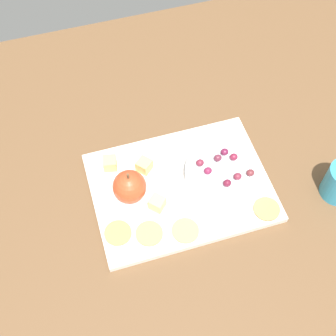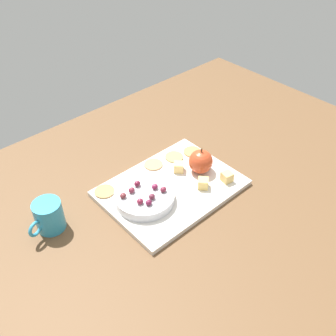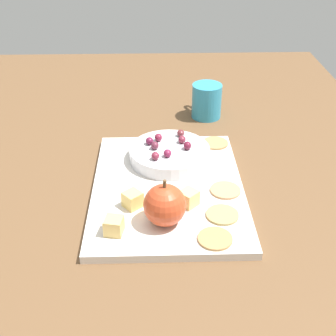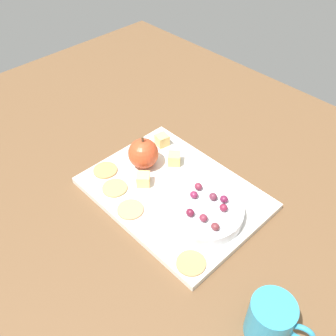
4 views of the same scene
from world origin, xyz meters
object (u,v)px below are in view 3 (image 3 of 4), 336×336
object	(u,v)px
apple_whole	(165,205)
cheese_cube_1	(189,198)
platter	(168,188)
grape_0	(182,139)
grape_3	(147,141)
serving_dish	(170,154)
cracker_3	(222,215)
grape_5	(181,133)
cheese_cube_2	(133,200)
grape_2	(155,156)
cracker_0	(215,143)
grape_7	(155,145)
grape_1	(158,137)
cheese_cube_0	(114,226)
cracker_1	(225,190)
grape_6	(187,146)
cup	(206,101)
grape_4	(167,153)
cracker_2	(215,239)

from	to	relation	value
apple_whole	cheese_cube_1	xyz separation A→B (cm)	(4.41, -3.99, -1.98)
platter	grape_0	bearing A→B (deg)	-15.75
cheese_cube_1	grape_3	world-z (taller)	grape_3
serving_dish	cracker_3	size ratio (longest dim) A/B	2.93
platter	grape_5	world-z (taller)	grape_5
platter	serving_dish	size ratio (longest dim) A/B	2.32
cheese_cube_2	grape_5	size ratio (longest dim) A/B	1.64
cheese_cube_2	grape_2	size ratio (longest dim) A/B	1.64
cracker_0	grape_7	distance (cm)	13.87
cracker_3	grape_1	bearing A→B (deg)	25.74
cheese_cube_0	grape_2	bearing A→B (deg)	-20.20
cheese_cube_2	cracker_1	distance (cm)	16.17
grape_3	grape_6	world-z (taller)	grape_6
grape_0	cracker_1	bearing A→B (deg)	-152.12
grape_0	grape_2	size ratio (longest dim) A/B	1.00
cracker_0	grape_6	distance (cm)	9.24
grape_0	grape_1	distance (cm)	4.60
platter	cheese_cube_2	world-z (taller)	cheese_cube_2
cracker_0	cup	xyz separation A→B (cm)	(15.72, 0.31, 2.33)
cheese_cube_0	cheese_cube_2	distance (cm)	7.03
cracker_3	grape_4	xyz separation A→B (cm)	(14.43, 8.29, 2.97)
grape_5	grape_7	world-z (taller)	grape_7
cheese_cube_0	cheese_cube_2	xyz separation A→B (cm)	(6.56, -2.53, 0.00)
cheese_cube_2	grape_7	size ratio (longest dim) A/B	1.64
cracker_2	grape_0	bearing A→B (deg)	8.06
serving_dish	apple_whole	size ratio (longest dim) A/B	2.30
cracker_3	grape_0	distance (cm)	20.48
cracker_1	platter	bearing A→B (deg)	77.45
cheese_cube_1	grape_7	size ratio (longest dim) A/B	1.64
grape_3	grape_5	bearing A→B (deg)	-64.57
serving_dish	cheese_cube_2	world-z (taller)	cheese_cube_2
serving_dish	grape_2	bearing A→B (deg)	145.57
platter	cracker_0	distance (cm)	17.52
cheese_cube_1	cup	size ratio (longest dim) A/B	0.28
grape_3	cheese_cube_2	bearing A→B (deg)	172.09
platter	grape_0	distance (cm)	11.71
cheese_cube_1	cracker_1	bearing A→B (deg)	-61.22
cracker_0	grape_4	xyz separation A→B (cm)	(-8.83, 9.90, 2.97)
cheese_cube_1	cracker_2	size ratio (longest dim) A/B	0.51
grape_1	grape_5	bearing A→B (deg)	-67.85
apple_whole	grape_2	world-z (taller)	apple_whole
serving_dish	cracker_3	world-z (taller)	serving_dish
grape_5	grape_0	bearing A→B (deg)	-178.15
cheese_cube_2	cracker_0	size ratio (longest dim) A/B	0.51
cracker_0	grape_7	world-z (taller)	grape_7
cheese_cube_1	grape_7	world-z (taller)	grape_7
grape_5	cheese_cube_0	bearing A→B (deg)	156.32
cracker_3	apple_whole	bearing A→B (deg)	98.06
serving_dish	grape_7	xyz separation A→B (cm)	(-0.17, 2.76, 1.98)
cheese_cube_1	cracker_0	distance (cm)	21.29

